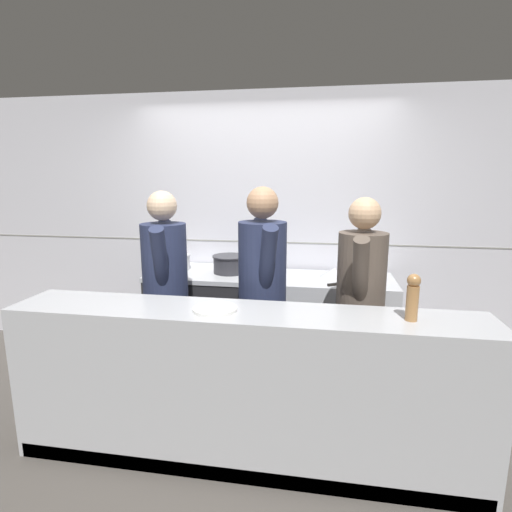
# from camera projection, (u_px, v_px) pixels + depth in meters

# --- Properties ---
(ground_plane) EXTENTS (14.00, 14.00, 0.00)m
(ground_plane) POSITION_uv_depth(u_px,v_px,m) (238.00, 424.00, 2.95)
(ground_plane) COLOR #4C4742
(wall_back_tiled) EXTENTS (8.00, 0.06, 2.60)m
(wall_back_tiled) POSITION_uv_depth(u_px,v_px,m) (265.00, 227.00, 4.00)
(wall_back_tiled) COLOR silver
(wall_back_tiled) RESTS_ON ground_plane
(oven_range) EXTENTS (1.00, 0.71, 0.91)m
(oven_range) POSITION_uv_depth(u_px,v_px,m) (207.00, 317.00, 3.86)
(oven_range) COLOR #232326
(oven_range) RESTS_ON ground_plane
(prep_counter) EXTENTS (1.20, 0.65, 0.89)m
(prep_counter) POSITION_uv_depth(u_px,v_px,m) (325.00, 326.00, 3.68)
(prep_counter) COLOR #B7BABF
(prep_counter) RESTS_ON ground_plane
(pass_counter) EXTENTS (2.91, 0.45, 1.00)m
(pass_counter) POSITION_uv_depth(u_px,v_px,m) (244.00, 388.00, 2.49)
(pass_counter) COLOR #B7BABF
(pass_counter) RESTS_ON ground_plane
(stock_pot) EXTENTS (0.26, 0.26, 0.15)m
(stock_pot) POSITION_uv_depth(u_px,v_px,m) (177.00, 261.00, 3.83)
(stock_pot) COLOR #B7BABF
(stock_pot) RESTS_ON oven_range
(sauce_pot) EXTENTS (0.32, 0.32, 0.16)m
(sauce_pot) POSITION_uv_depth(u_px,v_px,m) (230.00, 263.00, 3.70)
(sauce_pot) COLOR #2D2D33
(sauce_pot) RESTS_ON oven_range
(mixing_bowl_steel) EXTENTS (0.26, 0.26, 0.09)m
(mixing_bowl_steel) POSITION_uv_depth(u_px,v_px,m) (334.00, 272.00, 3.64)
(mixing_bowl_steel) COLOR #B7BABF
(mixing_bowl_steel) RESTS_ON prep_counter
(chefs_knife) EXTENTS (0.34, 0.23, 0.02)m
(chefs_knife) POSITION_uv_depth(u_px,v_px,m) (343.00, 284.00, 3.40)
(chefs_knife) COLOR #B7BABF
(chefs_knife) RESTS_ON prep_counter
(plated_dish_main) EXTENTS (0.27, 0.27, 0.02)m
(plated_dish_main) POSITION_uv_depth(u_px,v_px,m) (215.00, 309.00, 2.40)
(plated_dish_main) COLOR white
(plated_dish_main) RESTS_ON pass_counter
(pepper_mill) EXTENTS (0.07, 0.07, 0.27)m
(pepper_mill) POSITION_uv_depth(u_px,v_px,m) (413.00, 296.00, 2.21)
(pepper_mill) COLOR #AD7A47
(pepper_mill) RESTS_ON pass_counter
(chef_head_cook) EXTENTS (0.42, 0.74, 1.69)m
(chef_head_cook) POSITION_uv_depth(u_px,v_px,m) (166.00, 288.00, 3.10)
(chef_head_cook) COLOR black
(chef_head_cook) RESTS_ON ground_plane
(chef_sous) EXTENTS (0.44, 0.75, 1.73)m
(chef_sous) POSITION_uv_depth(u_px,v_px,m) (262.00, 291.00, 2.95)
(chef_sous) COLOR black
(chef_sous) RESTS_ON ground_plane
(chef_line) EXTENTS (0.38, 0.73, 1.66)m
(chef_line) POSITION_uv_depth(u_px,v_px,m) (360.00, 302.00, 2.82)
(chef_line) COLOR black
(chef_line) RESTS_ON ground_plane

